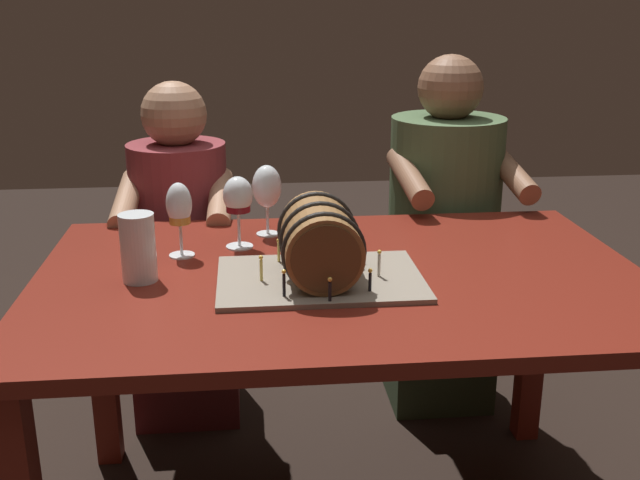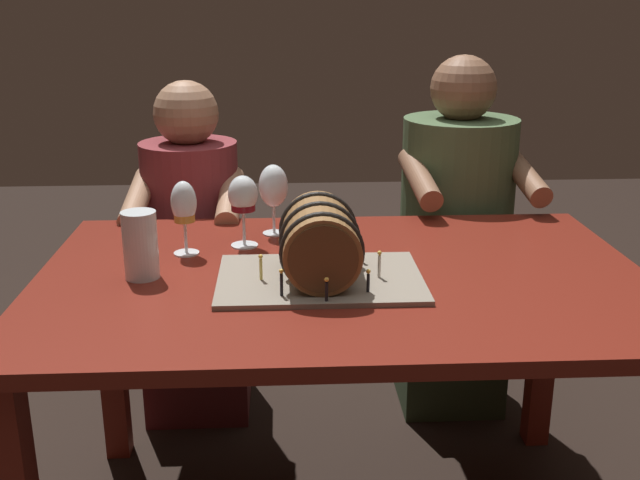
# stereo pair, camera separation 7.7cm
# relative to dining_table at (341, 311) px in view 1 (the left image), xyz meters

# --- Properties ---
(dining_table) EXTENTS (1.45, 0.95, 0.75)m
(dining_table) POSITION_rel_dining_table_xyz_m (0.00, 0.00, 0.00)
(dining_table) COLOR maroon
(dining_table) RESTS_ON ground
(barrel_cake) EXTENTS (0.47, 0.33, 0.19)m
(barrel_cake) POSITION_rel_dining_table_xyz_m (-0.06, -0.05, 0.18)
(barrel_cake) COLOR gray
(barrel_cake) RESTS_ON dining_table
(wine_glass_red) EXTENTS (0.08, 0.08, 0.19)m
(wine_glass_red) POSITION_rel_dining_table_xyz_m (-0.24, 0.22, 0.23)
(wine_glass_red) COLOR white
(wine_glass_red) RESTS_ON dining_table
(wine_glass_empty) EXTENTS (0.08, 0.08, 0.19)m
(wine_glass_empty) POSITION_rel_dining_table_xyz_m (-0.16, 0.32, 0.23)
(wine_glass_empty) COLOR white
(wine_glass_empty) RESTS_ON dining_table
(wine_glass_amber) EXTENTS (0.06, 0.06, 0.19)m
(wine_glass_amber) POSITION_rel_dining_table_xyz_m (-0.39, 0.16, 0.23)
(wine_glass_amber) COLOR white
(wine_glass_amber) RESTS_ON dining_table
(beer_pint) EXTENTS (0.08, 0.08, 0.16)m
(beer_pint) POSITION_rel_dining_table_xyz_m (-0.47, -0.01, 0.17)
(beer_pint) COLOR white
(beer_pint) RESTS_ON dining_table
(person_seated_left) EXTENTS (0.36, 0.45, 1.13)m
(person_seated_left) POSITION_rel_dining_table_xyz_m (-0.44, 0.69, -0.14)
(person_seated_left) COLOR #4C1B1E
(person_seated_left) RESTS_ON ground
(person_seated_right) EXTENTS (0.42, 0.50, 1.20)m
(person_seated_right) POSITION_rel_dining_table_xyz_m (0.44, 0.70, -0.07)
(person_seated_right) COLOR #2A3A24
(person_seated_right) RESTS_ON ground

